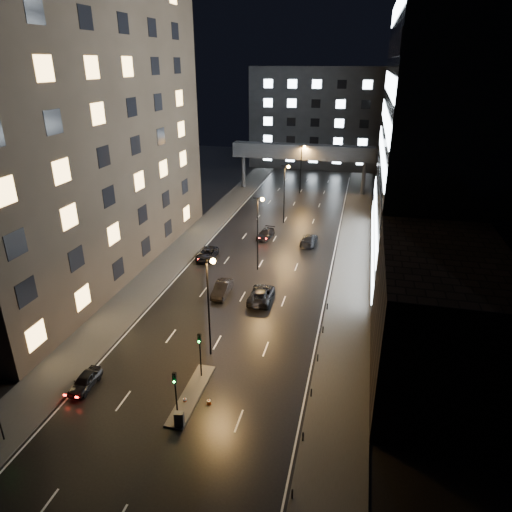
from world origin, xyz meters
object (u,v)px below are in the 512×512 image
object	(u,v)px
car_toward_b	(309,240)
car_toward_a	(261,294)
car_away_d	(265,234)
car_away_b	(222,289)
car_away_a	(85,381)
car_away_c	(207,254)
utility_cabinet	(179,419)

from	to	relation	value
car_toward_b	car_toward_a	bearing A→B (deg)	83.26
car_away_d	car_toward_b	size ratio (longest dim) A/B	0.88
car_away_b	car_toward_a	size ratio (longest dim) A/B	0.83
car_toward_a	car_toward_b	size ratio (longest dim) A/B	1.05
car_away_a	car_toward_b	size ratio (longest dim) A/B	0.70
car_away_c	car_away_d	bearing A→B (deg)	56.30
car_away_c	car_toward_a	size ratio (longest dim) A/B	0.90
car_away_d	car_away_c	bearing A→B (deg)	-115.06
car_away_a	car_away_c	distance (m)	29.12
car_toward_b	car_away_d	bearing A→B (deg)	-6.40
car_away_d	car_away_a	bearing A→B (deg)	-93.18
car_toward_a	car_toward_b	bearing A→B (deg)	-101.06
car_toward_a	car_away_d	bearing A→B (deg)	-80.64
car_away_c	car_toward_b	distance (m)	16.15
car_away_c	car_toward_b	xyz separation A→B (m)	(13.53, 8.83, 0.08)
car_toward_b	utility_cabinet	bearing A→B (deg)	85.91
car_away_c	car_toward_a	xyz separation A→B (m)	(10.30, -10.28, 0.08)
utility_cabinet	car_away_c	bearing A→B (deg)	95.79
car_away_b	car_toward_b	distance (m)	20.52
car_toward_a	car_toward_b	distance (m)	19.38
car_away_c	car_toward_b	world-z (taller)	car_toward_b
car_away_a	car_away_d	bearing A→B (deg)	78.50
car_toward_a	car_away_a	bearing A→B (deg)	57.34
car_away_d	car_toward_a	world-z (taller)	car_toward_a
car_away_d	utility_cabinet	size ratio (longest dim) A/B	3.91
car_away_a	utility_cabinet	bearing A→B (deg)	-15.11
car_away_a	car_toward_a	size ratio (longest dim) A/B	0.67
car_away_b	car_away_c	xyz separation A→B (m)	(-5.36, 10.00, -0.06)
utility_cabinet	car_away_b	bearing A→B (deg)	89.10
car_away_b	car_toward_b	size ratio (longest dim) A/B	0.87
car_away_b	car_away_d	xyz separation A→B (m)	(1.05, 19.98, -0.08)
car_away_a	car_away_b	distance (m)	20.16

